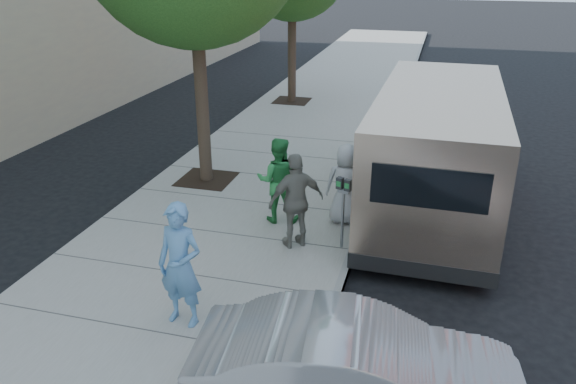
% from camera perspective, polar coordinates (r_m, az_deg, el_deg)
% --- Properties ---
extents(ground, '(120.00, 120.00, 0.00)m').
position_cam_1_polar(ground, '(10.28, -1.55, -5.55)').
color(ground, black).
rests_on(ground, ground).
extents(sidewalk, '(5.00, 60.00, 0.15)m').
position_cam_1_polar(sidewalk, '(10.54, -6.78, -4.47)').
color(sidewalk, gray).
rests_on(sidewalk, ground).
extents(curb_face, '(0.12, 60.00, 0.16)m').
position_cam_1_polar(curb_face, '(9.97, 6.45, -6.19)').
color(curb_face, gray).
rests_on(curb_face, ground).
extents(parking_meter, '(0.28, 0.17, 1.30)m').
position_cam_1_polar(parking_meter, '(9.58, 5.65, -0.61)').
color(parking_meter, gray).
rests_on(parking_meter, sidewalk).
extents(van, '(2.39, 6.82, 2.51)m').
position_cam_1_polar(van, '(11.60, 14.84, 4.28)').
color(van, tan).
rests_on(van, ground).
extents(sedan, '(3.89, 1.73, 1.24)m').
position_cam_1_polar(sedan, '(6.63, 7.11, -17.74)').
color(sedan, '#A0A2A7').
rests_on(sedan, ground).
extents(person_officer, '(0.70, 0.51, 1.80)m').
position_cam_1_polar(person_officer, '(7.77, -10.89, -7.33)').
color(person_officer, '#5A8FC0').
rests_on(person_officer, sidewalk).
extents(person_green_shirt, '(0.93, 0.79, 1.66)m').
position_cam_1_polar(person_green_shirt, '(10.58, -1.03, 1.21)').
color(person_green_shirt, '#2E8D42').
rests_on(person_green_shirt, sidewalk).
extents(person_gray_shirt, '(0.81, 0.57, 1.56)m').
position_cam_1_polar(person_gray_shirt, '(10.58, 5.87, 0.79)').
color(person_gray_shirt, '#ABABAD').
rests_on(person_gray_shirt, sidewalk).
extents(person_striped_polo, '(1.05, 0.94, 1.71)m').
position_cam_1_polar(person_striped_polo, '(9.63, 0.85, -0.92)').
color(person_striped_polo, slate).
rests_on(person_striped_polo, sidewalk).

